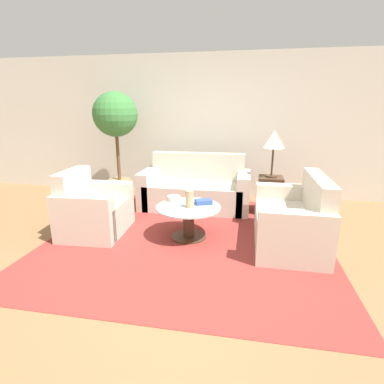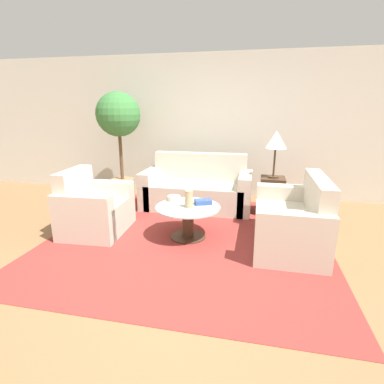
{
  "view_description": "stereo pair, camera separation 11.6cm",
  "coord_description": "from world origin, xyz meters",
  "px_view_note": "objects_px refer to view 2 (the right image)",
  "views": [
    {
      "loc": [
        0.79,
        -2.88,
        1.66
      ],
      "look_at": [
        0.08,
        0.94,
        0.55
      ],
      "focal_mm": 28.0,
      "sensor_mm": 36.0,
      "label": 1
    },
    {
      "loc": [
        0.9,
        -2.86,
        1.66
      ],
      "look_at": [
        0.08,
        0.94,
        0.55
      ],
      "focal_mm": 28.0,
      "sensor_mm": 36.0,
      "label": 2
    }
  ],
  "objects_px": {
    "potted_plant": "(119,125)",
    "book_stack": "(203,202)",
    "table_lamp": "(276,141)",
    "bowl": "(174,198)",
    "armchair": "(93,211)",
    "loveseat": "(294,223)",
    "vase": "(189,199)",
    "coffee_table": "(188,217)",
    "sofa_main": "(198,190)"
  },
  "relations": [
    {
      "from": "potted_plant",
      "to": "book_stack",
      "type": "xyz_separation_m",
      "value": [
        1.74,
        -1.3,
        -0.9
      ]
    },
    {
      "from": "table_lamp",
      "to": "bowl",
      "type": "relative_size",
      "value": 4.04
    },
    {
      "from": "armchair",
      "to": "loveseat",
      "type": "height_order",
      "value": "loveseat"
    },
    {
      "from": "loveseat",
      "to": "book_stack",
      "type": "xyz_separation_m",
      "value": [
        -1.15,
        0.11,
        0.17
      ]
    },
    {
      "from": "potted_plant",
      "to": "vase",
      "type": "bearing_deg",
      "value": -42.76
    },
    {
      "from": "loveseat",
      "to": "coffee_table",
      "type": "distance_m",
      "value": 1.32
    },
    {
      "from": "sofa_main",
      "to": "bowl",
      "type": "xyz_separation_m",
      "value": [
        -0.12,
        -1.09,
        0.17
      ]
    },
    {
      "from": "vase",
      "to": "bowl",
      "type": "height_order",
      "value": "vase"
    },
    {
      "from": "bowl",
      "to": "potted_plant",
      "type": "bearing_deg",
      "value": 136.96
    },
    {
      "from": "sofa_main",
      "to": "book_stack",
      "type": "height_order",
      "value": "sofa_main"
    },
    {
      "from": "table_lamp",
      "to": "armchair",
      "type": "bearing_deg",
      "value": -152.94
    },
    {
      "from": "armchair",
      "to": "potted_plant",
      "type": "bearing_deg",
      "value": 6.29
    },
    {
      "from": "armchair",
      "to": "coffee_table",
      "type": "relative_size",
      "value": 1.15
    },
    {
      "from": "potted_plant",
      "to": "coffee_table",
      "type": "bearing_deg",
      "value": -42.56
    },
    {
      "from": "table_lamp",
      "to": "vase",
      "type": "xyz_separation_m",
      "value": [
        -1.08,
        -1.21,
        -0.63
      ]
    },
    {
      "from": "sofa_main",
      "to": "book_stack",
      "type": "distance_m",
      "value": 1.2
    },
    {
      "from": "armchair",
      "to": "table_lamp",
      "type": "xyz_separation_m",
      "value": [
        2.43,
        1.24,
        0.87
      ]
    },
    {
      "from": "armchair",
      "to": "bowl",
      "type": "relative_size",
      "value": 5.37
    },
    {
      "from": "book_stack",
      "to": "armchair",
      "type": "bearing_deg",
      "value": 164.99
    },
    {
      "from": "loveseat",
      "to": "table_lamp",
      "type": "xyz_separation_m",
      "value": [
        -0.22,
        1.15,
        0.87
      ]
    },
    {
      "from": "book_stack",
      "to": "vase",
      "type": "bearing_deg",
      "value": -155.73
    },
    {
      "from": "sofa_main",
      "to": "coffee_table",
      "type": "height_order",
      "value": "sofa_main"
    },
    {
      "from": "loveseat",
      "to": "book_stack",
      "type": "height_order",
      "value": "loveseat"
    },
    {
      "from": "armchair",
      "to": "vase",
      "type": "distance_m",
      "value": 1.37
    },
    {
      "from": "coffee_table",
      "to": "book_stack",
      "type": "height_order",
      "value": "book_stack"
    },
    {
      "from": "potted_plant",
      "to": "sofa_main",
      "type": "bearing_deg",
      "value": -6.08
    },
    {
      "from": "bowl",
      "to": "book_stack",
      "type": "bearing_deg",
      "value": -8.7
    },
    {
      "from": "coffee_table",
      "to": "bowl",
      "type": "distance_m",
      "value": 0.37
    },
    {
      "from": "vase",
      "to": "bowl",
      "type": "distance_m",
      "value": 0.35
    },
    {
      "from": "bowl",
      "to": "book_stack",
      "type": "relative_size",
      "value": 0.71
    },
    {
      "from": "coffee_table",
      "to": "loveseat",
      "type": "bearing_deg",
      "value": 1.37
    },
    {
      "from": "loveseat",
      "to": "coffee_table",
      "type": "xyz_separation_m",
      "value": [
        -1.32,
        -0.03,
        -0.02
      ]
    },
    {
      "from": "vase",
      "to": "table_lamp",
      "type": "bearing_deg",
      "value": 48.06
    },
    {
      "from": "loveseat",
      "to": "book_stack",
      "type": "bearing_deg",
      "value": -94.96
    },
    {
      "from": "table_lamp",
      "to": "book_stack",
      "type": "height_order",
      "value": "table_lamp"
    },
    {
      "from": "loveseat",
      "to": "armchair",
      "type": "bearing_deg",
      "value": -87.67
    },
    {
      "from": "bowl",
      "to": "book_stack",
      "type": "xyz_separation_m",
      "value": [
        0.41,
        -0.06,
        -0.0
      ]
    },
    {
      "from": "coffee_table",
      "to": "armchair",
      "type": "bearing_deg",
      "value": -177.4
    },
    {
      "from": "coffee_table",
      "to": "bowl",
      "type": "bearing_deg",
      "value": 140.2
    },
    {
      "from": "sofa_main",
      "to": "potted_plant",
      "type": "distance_m",
      "value": 1.8
    },
    {
      "from": "potted_plant",
      "to": "vase",
      "type": "xyz_separation_m",
      "value": [
        1.59,
        -1.47,
        -0.82
      ]
    },
    {
      "from": "potted_plant",
      "to": "bowl",
      "type": "distance_m",
      "value": 2.03
    },
    {
      "from": "potted_plant",
      "to": "vase",
      "type": "distance_m",
      "value": 2.31
    },
    {
      "from": "table_lamp",
      "to": "potted_plant",
      "type": "distance_m",
      "value": 2.69
    },
    {
      "from": "table_lamp",
      "to": "bowl",
      "type": "height_order",
      "value": "table_lamp"
    },
    {
      "from": "armchair",
      "to": "loveseat",
      "type": "distance_m",
      "value": 2.65
    },
    {
      "from": "armchair",
      "to": "vase",
      "type": "bearing_deg",
      "value": -91.54
    },
    {
      "from": "coffee_table",
      "to": "potted_plant",
      "type": "xyz_separation_m",
      "value": [
        -1.57,
        1.44,
        1.08
      ]
    },
    {
      "from": "armchair",
      "to": "loveseat",
      "type": "bearing_deg",
      "value": -90.99
    },
    {
      "from": "sofa_main",
      "to": "bowl",
      "type": "bearing_deg",
      "value": -96.14
    }
  ]
}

